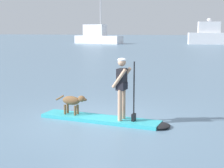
{
  "coord_description": "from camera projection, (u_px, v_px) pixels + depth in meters",
  "views": [
    {
      "loc": [
        3.5,
        -8.36,
        2.51
      ],
      "look_at": [
        0.0,
        1.0,
        0.9
      ],
      "focal_mm": 52.94,
      "sensor_mm": 36.0,
      "label": 1
    }
  ],
  "objects": [
    {
      "name": "ground_plane",
      "position": [
        100.0,
        121.0,
        9.34
      ],
      "size": [
        400.0,
        400.0,
        0.0
      ],
      "primitive_type": "plane",
      "color": "slate"
    },
    {
      "name": "person_paddler",
      "position": [
        122.0,
        84.0,
        8.91
      ],
      "size": [
        0.61,
        0.49,
        1.7
      ],
      "color": "tan",
      "rests_on": "paddleboard"
    },
    {
      "name": "dog",
      "position": [
        73.0,
        101.0,
        9.59
      ],
      "size": [
        1.03,
        0.24,
        0.58
      ],
      "color": "brown",
      "rests_on": "paddleboard"
    },
    {
      "name": "moored_boat_far_starboard",
      "position": [
        97.0,
        36.0,
        65.91
      ],
      "size": [
        10.53,
        4.46,
        8.79
      ],
      "color": "white",
      "rests_on": "ground_plane"
    },
    {
      "name": "moored_boat_port",
      "position": [
        211.0,
        36.0,
        62.77
      ],
      "size": [
        9.3,
        4.76,
        4.91
      ],
      "color": "white",
      "rests_on": "ground_plane"
    },
    {
      "name": "paddleboard",
      "position": [
        107.0,
        120.0,
        9.25
      ],
      "size": [
        3.77,
        0.82,
        0.1
      ],
      "color": "#33B2BF",
      "rests_on": "ground_plane"
    }
  ]
}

